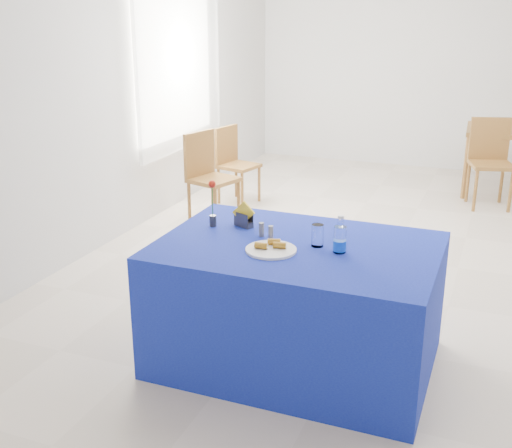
# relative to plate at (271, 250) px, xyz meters

# --- Properties ---
(floor) EXTENTS (7.00, 7.00, 0.00)m
(floor) POSITION_rel_plate_xyz_m (0.35, 2.05, -0.77)
(floor) COLOR beige
(floor) RESTS_ON ground
(room_shell) EXTENTS (7.00, 7.00, 7.00)m
(room_shell) POSITION_rel_plate_xyz_m (0.35, 2.05, 0.98)
(room_shell) COLOR silver
(room_shell) RESTS_ON ground
(window_pane) EXTENTS (0.04, 1.50, 1.60)m
(window_pane) POSITION_rel_plate_xyz_m (-2.12, 2.85, 0.78)
(window_pane) COLOR white
(window_pane) RESTS_ON room_shell
(curtain) EXTENTS (0.04, 1.75, 1.85)m
(curtain) POSITION_rel_plate_xyz_m (-2.05, 2.85, 0.78)
(curtain) COLOR white
(curtain) RESTS_ON room_shell
(plate) EXTENTS (0.29, 0.29, 0.01)m
(plate) POSITION_rel_plate_xyz_m (0.00, 0.00, 0.00)
(plate) COLOR white
(plate) RESTS_ON blue_table
(drinking_glass) EXTENTS (0.07, 0.07, 0.13)m
(drinking_glass) POSITION_rel_plate_xyz_m (0.22, 0.17, 0.06)
(drinking_glass) COLOR white
(drinking_glass) RESTS_ON blue_table
(salt_shaker) EXTENTS (0.03, 0.03, 0.08)m
(salt_shaker) POSITION_rel_plate_xyz_m (-0.07, 0.18, 0.04)
(salt_shaker) COLOR slate
(salt_shaker) RESTS_ON blue_table
(pepper_shaker) EXTENTS (0.03, 0.03, 0.08)m
(pepper_shaker) POSITION_rel_plate_xyz_m (-0.14, 0.21, 0.04)
(pepper_shaker) COLOR #5E5E63
(pepper_shaker) RESTS_ON blue_table
(blue_table) EXTENTS (1.60, 1.10, 0.76)m
(blue_table) POSITION_rel_plate_xyz_m (0.11, 0.16, -0.39)
(blue_table) COLOR navy
(blue_table) RESTS_ON floor
(water_bottle) EXTENTS (0.07, 0.07, 0.21)m
(water_bottle) POSITION_rel_plate_xyz_m (0.36, 0.13, 0.06)
(water_bottle) COLOR white
(water_bottle) RESTS_ON blue_table
(napkin_holder) EXTENTS (0.15, 0.10, 0.16)m
(napkin_holder) POSITION_rel_plate_xyz_m (-0.31, 0.34, 0.04)
(napkin_holder) COLOR #36363B
(napkin_holder) RESTS_ON blue_table
(rose_vase) EXTENTS (0.05, 0.05, 0.30)m
(rose_vase) POSITION_rel_plate_xyz_m (-0.49, 0.27, 0.13)
(rose_vase) COLOR #252529
(rose_vase) RESTS_ON blue_table
(chair_bg_left) EXTENTS (0.52, 0.52, 0.94)m
(chair_bg_left) POSITION_rel_plate_xyz_m (1.01, 4.02, -0.23)
(chair_bg_left) COLOR olive
(chair_bg_left) RESTS_ON floor
(chair_win_a) EXTENTS (0.50, 0.50, 0.91)m
(chair_win_a) POSITION_rel_plate_xyz_m (-1.55, 2.37, -0.24)
(chair_win_a) COLOR olive
(chair_win_a) RESTS_ON floor
(chair_win_b) EXTENTS (0.45, 0.45, 0.83)m
(chair_win_b) POSITION_rel_plate_xyz_m (-1.59, 3.12, -0.29)
(chair_win_b) COLOR olive
(chair_win_b) RESTS_ON floor
(banana_pieces) EXTENTS (0.17, 0.13, 0.04)m
(banana_pieces) POSITION_rel_plate_xyz_m (-0.00, 0.02, 0.03)
(banana_pieces) COLOR gold
(banana_pieces) RESTS_ON plate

